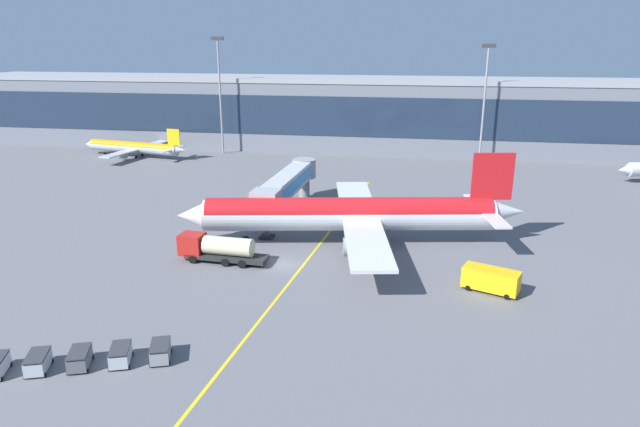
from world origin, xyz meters
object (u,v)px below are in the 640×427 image
Objects in this scene: baggage_cart_2 at (80,358)px; fuel_tanker at (217,248)px; baggage_cart_1 at (38,362)px; lavatory_truck at (490,279)px; main_airliner at (351,214)px; baggage_cart_4 at (161,351)px; baggage_cart_3 at (121,355)px; commuter_jet_far at (134,147)px.

fuel_tanker is at bearing 81.61° from baggage_cart_2.
fuel_tanker reaches higher than baggage_cart_1.
fuel_tanker reaches higher than lavatory_truck.
baggage_cart_4 is at bearing -112.35° from main_airliner.
fuel_tanker is at bearing 75.18° from baggage_cart_1.
baggage_cart_2 and baggage_cart_3 have the same top height.
lavatory_truck is at bearing 30.42° from baggage_cart_2.
baggage_cart_1 is at bearing -104.82° from fuel_tanker.
baggage_cart_4 is (3.02, 1.06, 0.00)m from baggage_cart_3.
baggage_cart_3 is at bearing -116.27° from main_airliner.
fuel_tanker is 21.48m from baggage_cart_4.
baggage_cart_1 is (-6.47, -24.47, -0.96)m from fuel_tanker.
main_airliner is 35.14m from baggage_cart_3.
baggage_cart_3 is at bearing 19.29° from baggage_cart_1.
baggage_cart_2 is 1.00× the size of baggage_cart_3.
baggage_cart_2 is at bearing 19.29° from baggage_cart_1.
commuter_jet_far is at bearing 112.42° from baggage_cart_1.
baggage_cart_4 is (-28.69, -18.28, -0.64)m from lavatory_truck.
commuter_jet_far is (-39.73, 56.12, 0.50)m from fuel_tanker.
fuel_tanker is 22.38m from baggage_cart_3.
main_airliner is at bearing 60.29° from baggage_cart_2.
baggage_cart_1 is at bearing -122.73° from main_airliner.
lavatory_truck is at bearing -39.79° from commuter_jet_far.
lavatory_truck is at bearing 29.61° from baggage_cart_1.
fuel_tanker is 23.68m from baggage_cart_2.
commuter_jet_far is at bearing 118.66° from baggage_cart_4.
baggage_cart_3 is 1.00× the size of baggage_cart_4.
baggage_cart_2 is at bearing -149.58° from lavatory_truck.
baggage_cart_1 is 1.00× the size of baggage_cart_4.
lavatory_truck is at bearing 32.51° from baggage_cart_4.
lavatory_truck is (31.27, -3.02, -0.32)m from fuel_tanker.
main_airliner reaches higher than commuter_jet_far.
baggage_cart_1 is 6.40m from baggage_cart_3.
main_airliner reaches higher than lavatory_truck.
baggage_cart_3 and baggage_cart_4 have the same top height.
main_airliner reaches higher than baggage_cart_4.
fuel_tanker is at bearing 174.49° from lavatory_truck.
baggage_cart_3 is at bearing -63.40° from commuter_jet_far.
baggage_cart_1 is 1.00× the size of baggage_cart_2.
main_airliner is 32.95m from baggage_cart_4.
fuel_tanker is at bearing 96.92° from baggage_cart_4.
baggage_cart_3 is (-31.71, -19.34, -0.64)m from lavatory_truck.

